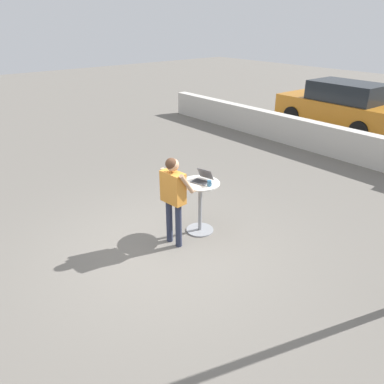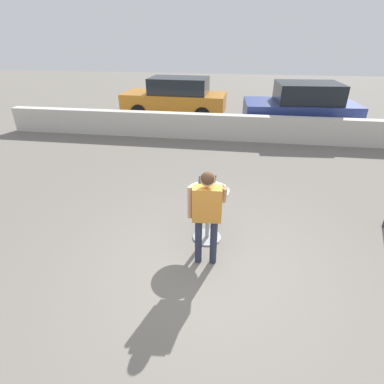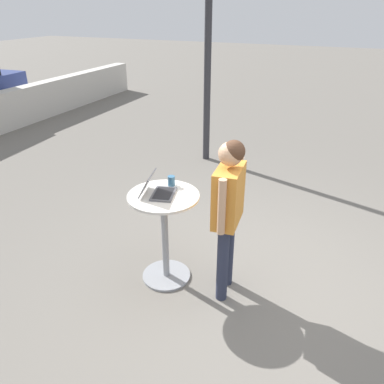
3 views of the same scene
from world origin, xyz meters
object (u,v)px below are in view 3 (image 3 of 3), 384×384
(cafe_table, at_px, (165,228))
(coffee_mug, at_px, (171,181))
(laptop, at_px, (157,190))
(standing_person, at_px, (228,202))

(cafe_table, xyz_separation_m, coffee_mug, (0.22, 0.02, 0.43))
(cafe_table, relative_size, laptop, 2.63)
(coffee_mug, height_order, standing_person, standing_person)
(cafe_table, xyz_separation_m, laptop, (-0.01, 0.06, 0.43))
(cafe_table, relative_size, standing_person, 0.61)
(cafe_table, bearing_deg, standing_person, -86.34)
(laptop, distance_m, coffee_mug, 0.23)
(coffee_mug, xyz_separation_m, standing_person, (-0.18, -0.65, -0.02))
(laptop, distance_m, standing_person, 0.69)
(cafe_table, xyz_separation_m, standing_person, (0.04, -0.63, 0.41))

